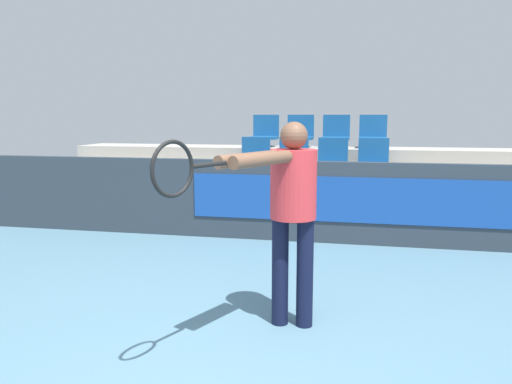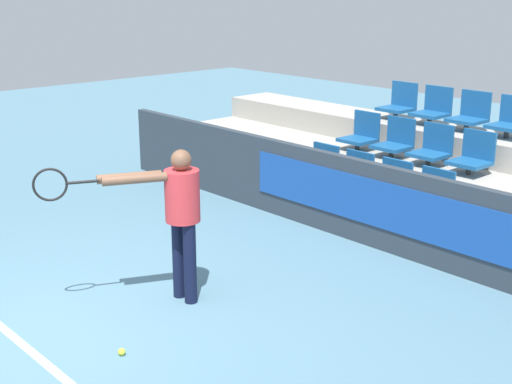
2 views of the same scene
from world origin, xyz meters
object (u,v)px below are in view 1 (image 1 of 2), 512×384
Objects in this scene: stadium_chair_0 at (242,187)px; stadium_chair_11 at (373,134)px; tennis_player at (288,201)px; stadium_chair_4 at (254,157)px; stadium_chair_9 at (300,133)px; stadium_chair_7 at (373,159)px; stadium_chair_3 at (374,191)px; stadium_chair_5 at (293,158)px; stadium_chair_10 at (336,134)px; stadium_chair_8 at (265,133)px; stadium_chair_1 at (284,188)px; stadium_chair_6 at (332,159)px; stadium_chair_2 at (328,190)px.

stadium_chair_11 is at bearing 43.44° from stadium_chair_0.
stadium_chair_4 is at bearing 129.95° from tennis_player.
stadium_chair_9 reaches higher than stadium_chair_4.
stadium_chair_4 is at bearing 180.00° from stadium_chair_7.
stadium_chair_5 is (-1.26, 0.89, 0.36)m from stadium_chair_3.
stadium_chair_7 is 1.15m from stadium_chair_10.
stadium_chair_8 is 1.00× the size of stadium_chair_11.
stadium_chair_10 reaches higher than stadium_chair_7.
stadium_chair_1 is at bearing 123.74° from tennis_player.
stadium_chair_6 reaches higher than stadium_chair_3.
stadium_chair_7 is (1.26, 0.89, 0.36)m from stadium_chair_1.
stadium_chair_9 is at bearing 90.00° from stadium_chair_1.
stadium_chair_4 is at bearing -144.61° from stadium_chair_10.
stadium_chair_6 is (1.26, 0.89, 0.36)m from stadium_chair_0.
stadium_chair_0 is 1.89m from stadium_chair_3.
stadium_chair_4 is 1.89m from stadium_chair_7.
stadium_chair_11 is (0.63, 1.79, 0.72)m from stadium_chair_2.
stadium_chair_8 reaches higher than stadium_chair_4.
stadium_chair_2 is 0.35× the size of tennis_player.
stadium_chair_1 is 1.93m from stadium_chair_9.
stadium_chair_4 reaches higher than stadium_chair_3.
stadium_chair_8 reaches higher than stadium_chair_5.
stadium_chair_1 is at bearing -125.14° from stadium_chair_6.
stadium_chair_8 and stadium_chair_11 have the same top height.
tennis_player is at bearing -82.74° from stadium_chair_5.
stadium_chair_5 reaches higher than stadium_chair_0.
stadium_chair_1 is 1.00× the size of stadium_chair_5.
stadium_chair_7 is 1.00× the size of stadium_chair_8.
stadium_chair_8 reaches higher than stadium_chair_2.
stadium_chair_9 is 1.26m from stadium_chair_11.
stadium_chair_5 is at bearing 180.00° from stadium_chair_6.
tennis_player reaches higher than stadium_chair_7.
stadium_chair_6 is 0.35× the size of tennis_player.
stadium_chair_9 is 1.00× the size of stadium_chair_11.
stadium_chair_1 is 3.44m from tennis_player.
stadium_chair_0 is at bearing -154.66° from stadium_chair_7.
stadium_chair_6 is at bearing 0.00° from stadium_chair_4.
stadium_chair_2 is (0.63, 0.00, 0.00)m from stadium_chair_1.
tennis_player is (1.17, -4.26, 0.04)m from stadium_chair_4.
stadium_chair_1 is at bearing -144.61° from stadium_chair_7.
stadium_chair_3 is (1.26, 0.00, 0.00)m from stadium_chair_1.
stadium_chair_5 is at bearing 180.00° from stadium_chair_7.
stadium_chair_5 is at bearing 54.86° from stadium_chair_0.
stadium_chair_1 is 1.00× the size of stadium_chair_6.
stadium_chair_11 is at bearing 0.00° from stadium_chair_8.
stadium_chair_2 is 1.00× the size of stadium_chair_8.
stadium_chair_9 is at bearing 90.00° from stadium_chair_5.
stadium_chair_6 reaches higher than stadium_chair_0.
stadium_chair_8 is 1.26m from stadium_chair_10.
stadium_chair_2 is at bearing -109.39° from stadium_chair_11.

